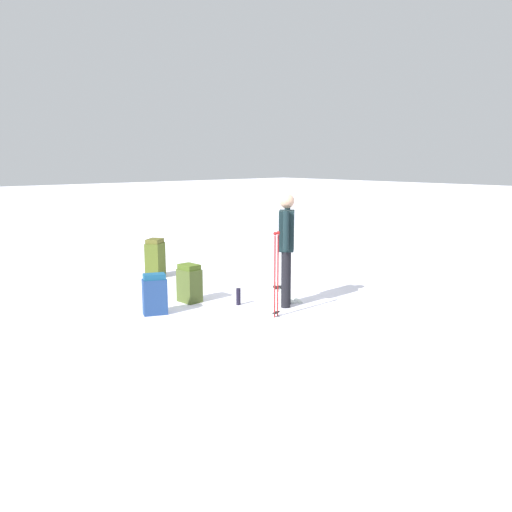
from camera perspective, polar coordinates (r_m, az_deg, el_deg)
ground_plane at (r=8.81m, az=0.00°, el=-4.49°), size 80.00×80.00×0.00m
skier_standing at (r=8.26m, az=3.16°, el=1.29°), size 0.44×0.42×1.70m
ski_pair_near at (r=9.48m, az=2.35°, el=-3.38°), size 1.05×1.85×0.05m
backpack_large_dark at (r=10.57m, az=-10.36°, el=-0.23°), size 0.45×0.42×0.72m
backpack_bright at (r=8.05m, az=-10.40°, el=-3.93°), size 0.39×0.32×0.59m
backpack_small_spare at (r=8.66m, az=-6.88°, el=-2.84°), size 0.27×0.36×0.60m
ski_poles_planted_near at (r=7.71m, az=2.12°, el=-1.41°), size 0.15×0.09×1.22m
thermos_bottle at (r=8.45m, az=-1.83°, el=-4.20°), size 0.07×0.07×0.26m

